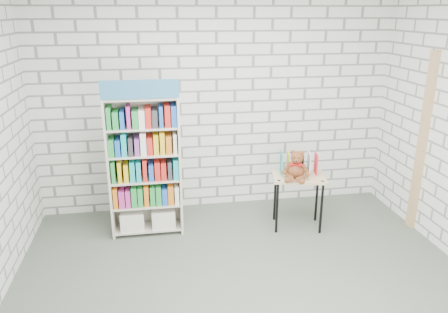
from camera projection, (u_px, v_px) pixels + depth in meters
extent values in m
plane|color=#4D584A|center=(249.00, 291.00, 4.10)|extent=(4.50, 4.50, 0.00)
cube|color=silver|center=(217.00, 102.00, 5.53)|extent=(4.50, 0.02, 2.80)
cube|color=silver|center=(362.00, 295.00, 1.79)|extent=(4.50, 0.02, 2.80)
cube|color=beige|center=(109.00, 169.00, 4.90)|extent=(0.03, 0.32, 1.63)
cube|color=beige|center=(179.00, 165.00, 5.02)|extent=(0.03, 0.32, 1.63)
cube|color=beige|center=(145.00, 163.00, 5.10)|extent=(0.81, 0.02, 1.63)
cube|color=teal|center=(140.00, 89.00, 4.53)|extent=(0.81, 0.02, 0.20)
cube|color=beige|center=(149.00, 227.00, 5.20)|extent=(0.76, 0.30, 0.02)
cube|color=beige|center=(147.00, 203.00, 5.11)|extent=(0.76, 0.30, 0.02)
cube|color=beige|center=(146.00, 179.00, 5.01)|extent=(0.76, 0.30, 0.02)
cube|color=beige|center=(144.00, 153.00, 4.91)|extent=(0.76, 0.30, 0.02)
cube|color=beige|center=(142.00, 127.00, 4.81)|extent=(0.76, 0.30, 0.02)
cube|color=beige|center=(141.00, 98.00, 4.71)|extent=(0.76, 0.30, 0.02)
cube|color=silver|center=(132.00, 219.00, 5.14)|extent=(0.27, 0.26, 0.22)
cube|color=silver|center=(163.00, 217.00, 5.19)|extent=(0.27, 0.26, 0.22)
cube|color=blue|center=(147.00, 194.00, 5.06)|extent=(0.76, 0.26, 0.22)
cube|color=green|center=(145.00, 169.00, 4.96)|extent=(0.76, 0.26, 0.22)
cube|color=orange|center=(143.00, 144.00, 4.86)|extent=(0.76, 0.26, 0.22)
cube|color=#BF338C|center=(142.00, 117.00, 4.76)|extent=(0.76, 0.26, 0.22)
cube|color=tan|center=(299.00, 177.00, 5.14)|extent=(0.68, 0.53, 0.03)
cylinder|color=black|center=(277.00, 208.00, 5.09)|extent=(0.03, 0.03, 0.63)
cylinder|color=black|center=(275.00, 197.00, 5.40)|extent=(0.03, 0.03, 0.63)
cylinder|color=black|center=(321.00, 209.00, 5.08)|extent=(0.03, 0.03, 0.63)
cylinder|color=black|center=(317.00, 197.00, 5.39)|extent=(0.03, 0.03, 0.63)
cylinder|color=black|center=(279.00, 181.00, 4.99)|extent=(0.04, 0.04, 0.01)
cylinder|color=black|center=(323.00, 181.00, 4.98)|extent=(0.04, 0.04, 0.01)
cube|color=teal|center=(281.00, 163.00, 5.19)|extent=(0.05, 0.19, 0.25)
cube|color=yellow|center=(288.00, 163.00, 5.19)|extent=(0.05, 0.19, 0.25)
cube|color=orange|center=(295.00, 163.00, 5.19)|extent=(0.05, 0.19, 0.25)
cube|color=black|center=(302.00, 163.00, 5.18)|extent=(0.05, 0.19, 0.25)
cube|color=silver|center=(309.00, 163.00, 5.18)|extent=(0.05, 0.19, 0.25)
cube|color=red|center=(316.00, 163.00, 5.18)|extent=(0.05, 0.19, 0.25)
ellipsoid|color=brown|center=(296.00, 170.00, 5.03)|extent=(0.20, 0.17, 0.20)
sphere|color=brown|center=(297.00, 158.00, 4.98)|extent=(0.14, 0.14, 0.14)
sphere|color=brown|center=(293.00, 152.00, 4.98)|extent=(0.05, 0.05, 0.05)
sphere|color=brown|center=(302.00, 153.00, 4.96)|extent=(0.05, 0.05, 0.05)
sphere|color=brown|center=(296.00, 161.00, 4.93)|extent=(0.06, 0.06, 0.06)
sphere|color=black|center=(294.00, 158.00, 4.92)|extent=(0.02, 0.02, 0.02)
sphere|color=black|center=(299.00, 158.00, 4.91)|extent=(0.02, 0.02, 0.02)
sphere|color=black|center=(296.00, 161.00, 4.91)|extent=(0.02, 0.02, 0.02)
cylinder|color=brown|center=(288.00, 168.00, 5.03)|extent=(0.10, 0.11, 0.14)
cylinder|color=brown|center=(305.00, 169.00, 4.98)|extent=(0.11, 0.07, 0.14)
sphere|color=brown|center=(285.00, 173.00, 5.04)|extent=(0.06, 0.06, 0.06)
sphere|color=brown|center=(307.00, 174.00, 4.98)|extent=(0.06, 0.06, 0.06)
cylinder|color=brown|center=(290.00, 178.00, 4.97)|extent=(0.08, 0.16, 0.08)
cylinder|color=brown|center=(300.00, 179.00, 4.94)|extent=(0.15, 0.15, 0.08)
sphere|color=brown|center=(287.00, 180.00, 4.92)|extent=(0.07, 0.07, 0.07)
sphere|color=brown|center=(302.00, 181.00, 4.88)|extent=(0.07, 0.07, 0.07)
cone|color=red|center=(293.00, 165.00, 4.96)|extent=(0.07, 0.07, 0.05)
cone|color=red|center=(299.00, 165.00, 4.94)|extent=(0.07, 0.07, 0.05)
sphere|color=red|center=(296.00, 165.00, 4.95)|extent=(0.03, 0.03, 0.03)
cube|color=tan|center=(422.00, 144.00, 5.00)|extent=(0.05, 0.12, 2.10)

